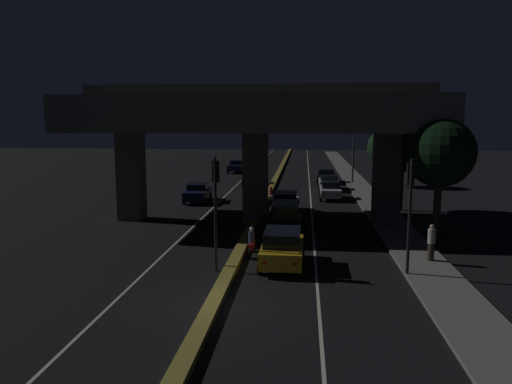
{
  "coord_description": "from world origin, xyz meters",
  "views": [
    {
      "loc": [
        3.25,
        -17.56,
        6.84
      ],
      "look_at": [
        -0.17,
        17.86,
        1.71
      ],
      "focal_mm": 35.0,
      "sensor_mm": 36.0,
      "label": 1
    }
  ],
  "objects": [
    {
      "name": "ground_plane",
      "position": [
        0.0,
        0.0,
        0.0
      ],
      "size": [
        200.0,
        200.0,
        0.0
      ],
      "primitive_type": "plane",
      "color": "black"
    },
    {
      "name": "lane_line_left_inner",
      "position": [
        -3.87,
        35.0,
        0.0
      ],
      "size": [
        0.12,
        126.0,
        0.0
      ],
      "primitive_type": "cube",
      "color": "beige",
      "rests_on": "ground_plane"
    },
    {
      "name": "lane_line_right_inner",
      "position": [
        3.87,
        35.0,
        0.0
      ],
      "size": [
        0.12,
        126.0,
        0.0
      ],
      "primitive_type": "cube",
      "color": "beige",
      "rests_on": "ground_plane"
    },
    {
      "name": "median_divider",
      "position": [
        0.0,
        35.0,
        0.14
      ],
      "size": [
        0.58,
        126.0,
        0.28
      ],
      "primitive_type": "cube",
      "color": "olive",
      "rests_on": "ground_plane"
    },
    {
      "name": "sidewalk_right",
      "position": [
        8.97,
        28.0,
        0.07
      ],
      "size": [
        2.45,
        126.0,
        0.14
      ],
      "primitive_type": "cube",
      "color": "slate",
      "rests_on": "ground_plane"
    },
    {
      "name": "elevated_overpass",
      "position": [
        0.0,
        15.72,
        6.91
      ],
      "size": [
        23.45,
        11.01,
        9.21
      ],
      "color": "#5B5956",
      "rests_on": "ground_plane"
    },
    {
      "name": "traffic_light_left_of_median",
      "position": [
        -0.69,
        4.33,
        3.57
      ],
      "size": [
        0.3,
        0.49,
        5.24
      ],
      "color": "black",
      "rests_on": "ground_plane"
    },
    {
      "name": "traffic_light_right_of_median",
      "position": [
        7.84,
        4.33,
        3.55
      ],
      "size": [
        0.3,
        0.49,
        5.21
      ],
      "color": "black",
      "rests_on": "ground_plane"
    },
    {
      "name": "street_lamp",
      "position": [
        8.2,
        37.17,
        4.79
      ],
      "size": [
        2.44,
        0.32,
        8.09
      ],
      "color": "#2D2D30",
      "rests_on": "ground_plane"
    },
    {
      "name": "car_taxi_yellow_lead",
      "position": [
        2.29,
        5.28,
        0.9
      ],
      "size": [
        2.09,
        4.19,
        1.73
      ],
      "rotation": [
        0.0,
        0.0,
        1.56
      ],
      "color": "gold",
      "rests_on": "ground_plane"
    },
    {
      "name": "car_black_second",
      "position": [
        2.25,
        12.28,
        0.98
      ],
      "size": [
        1.98,
        4.1,
        1.87
      ],
      "rotation": [
        0.0,
        0.0,
        1.54
      ],
      "color": "black",
      "rests_on": "ground_plane"
    },
    {
      "name": "car_white_third",
      "position": [
        1.94,
        19.28,
        0.8
      ],
      "size": [
        2.01,
        4.34,
        1.53
      ],
      "rotation": [
        0.0,
        0.0,
        1.56
      ],
      "color": "silver",
      "rests_on": "ground_plane"
    },
    {
      "name": "car_white_fourth",
      "position": [
        5.57,
        25.89,
        0.78
      ],
      "size": [
        1.9,
        4.06,
        1.56
      ],
      "rotation": [
        0.0,
        0.0,
        1.56
      ],
      "color": "silver",
      "rests_on": "ground_plane"
    },
    {
      "name": "car_white_fifth",
      "position": [
        5.69,
        31.69,
        0.76
      ],
      "size": [
        2.03,
        4.22,
        1.47
      ],
      "rotation": [
        0.0,
        0.0,
        1.57
      ],
      "color": "silver",
      "rests_on": "ground_plane"
    },
    {
      "name": "car_black_sixth",
      "position": [
        5.71,
        37.55,
        0.76
      ],
      "size": [
        2.14,
        4.1,
        1.49
      ],
      "rotation": [
        0.0,
        0.0,
        1.54
      ],
      "color": "black",
      "rests_on": "ground_plane"
    },
    {
      "name": "car_dark_blue_lead_oncoming",
      "position": [
        -5.67,
        23.46,
        0.79
      ],
      "size": [
        2.14,
        4.46,
        1.54
      ],
      "rotation": [
        0.0,
        0.0,
        -1.52
      ],
      "color": "#141938",
      "rests_on": "ground_plane"
    },
    {
      "name": "car_dark_blue_second_oncoming",
      "position": [
        -2.18,
        34.59,
        0.75
      ],
      "size": [
        2.2,
        4.4,
        1.44
      ],
      "rotation": [
        0.0,
        0.0,
        -1.53
      ],
      "color": "#141938",
      "rests_on": "ground_plane"
    },
    {
      "name": "car_dark_blue_third_oncoming",
      "position": [
        -5.59,
        47.47,
        0.82
      ],
      "size": [
        2.14,
        4.53,
        1.61
      ],
      "rotation": [
        0.0,
        0.0,
        -1.61
      ],
      "color": "#141938",
      "rests_on": "ground_plane"
    },
    {
      "name": "motorcycle_red_filtering_near",
      "position": [
        0.64,
        7.08,
        0.62
      ],
      "size": [
        0.33,
        1.94,
        1.48
      ],
      "rotation": [
        0.0,
        0.0,
        1.52
      ],
      "color": "black",
      "rests_on": "ground_plane"
    },
    {
      "name": "motorcycle_black_filtering_mid",
      "position": [
        0.61,
        15.09,
        0.62
      ],
      "size": [
        0.33,
        1.76,
        1.45
      ],
      "rotation": [
        0.0,
        0.0,
        1.59
      ],
      "color": "black",
      "rests_on": "ground_plane"
    },
    {
      "name": "motorcycle_white_filtering_far",
      "position": [
        0.55,
        23.29,
        0.6
      ],
      "size": [
        0.33,
        1.89,
        1.39
      ],
      "rotation": [
        0.0,
        0.0,
        1.52
      ],
      "color": "black",
      "rests_on": "ground_plane"
    },
    {
      "name": "pedestrian_on_sidewalk",
      "position": [
        9.39,
        6.45,
        1.03
      ],
      "size": [
        0.36,
        0.36,
        1.77
      ],
      "color": "#2D261E",
      "rests_on": "sidewalk_right"
    },
    {
      "name": "roadside_tree_kerbside_near",
      "position": [
        10.7,
        10.76,
        5.05
      ],
      "size": [
        3.86,
        3.86,
        7.01
      ],
      "color": "#38281C",
      "rests_on": "ground_plane"
    },
    {
      "name": "roadside_tree_kerbside_mid",
      "position": [
        10.59,
        20.87,
        4.73
      ],
      "size": [
        3.64,
        3.64,
        6.59
      ],
      "color": "#2D2116",
      "rests_on": "ground_plane"
    },
    {
      "name": "roadside_tree_kerbside_far",
      "position": [
        11.56,
        35.07,
        4.03
      ],
      "size": [
        3.69,
        3.69,
        5.9
      ],
      "color": "#2D2116",
      "rests_on": "ground_plane"
    }
  ]
}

